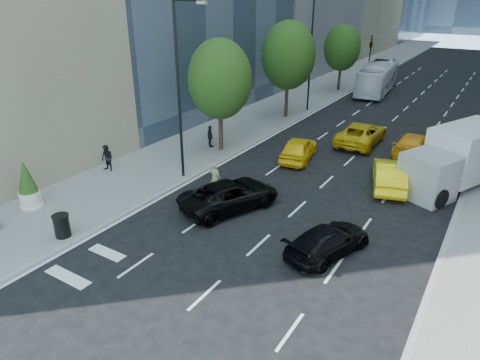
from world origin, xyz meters
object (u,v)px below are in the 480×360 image
Objects in this scene: trash_can at (62,226)px; city_bus at (378,77)px; black_sedan_lincoln at (230,195)px; black_sedan_mercedes at (328,241)px; box_truck at (459,158)px; planter_shrub at (28,185)px; skateboarder at (215,180)px.

city_bus is at bearing 85.16° from trash_can.
black_sedan_lincoln is 1.22× the size of black_sedan_mercedes.
black_sedan_lincoln is 8.04m from trash_can.
box_truck is 23.06m from planter_shrub.
city_bus is at bearing -64.31° from black_sedan_lincoln.
planter_shrub is at bearing -116.50° from box_truck.
box_truck is at bearing -144.84° from skateboarder.
black_sedan_lincoln is at bearing -92.92° from city_bus.
planter_shrub is at bearing 55.75° from black_sedan_lincoln.
black_sedan_mercedes is 0.58× the size of box_truck.
trash_can is at bearing -107.63° from box_truck.
planter_shrub is (-7.09, -36.99, -0.24)m from city_bus.
trash_can is at bearing 77.26° from black_sedan_lincoln.
skateboarder is at bearing -95.57° from city_bus.
black_sedan_mercedes is 4.24× the size of trash_can.
box_truck is (10.79, 8.29, 0.80)m from skateboarder.
box_truck is (10.81, -22.46, 0.15)m from city_bus.
city_bus is 11.08× the size of trash_can.
city_bus is at bearing 140.13° from box_truck.
black_sedan_lincoln reaches higher than trash_can.
box_truck is (3.53, 10.29, 1.10)m from black_sedan_mercedes.
trash_can is (-4.70, -6.53, -0.07)m from black_sedan_lincoln.
black_sedan_mercedes is (7.26, -2.00, -0.30)m from skateboarder.
planter_shrub is (-3.87, 1.02, 0.68)m from trash_can.
city_bus is (-1.48, 31.49, 0.85)m from black_sedan_lincoln.
skateboarder is at bearing 65.94° from trash_can.
planter_shrub is at bearing -106.45° from city_bus.
city_bus is 4.53× the size of planter_shrub.
skateboarder is 7.53m from black_sedan_mercedes.
skateboarder reaches higher than black_sedan_lincoln.
black_sedan_mercedes is 0.38× the size of city_bus.
black_sedan_mercedes is (5.80, -1.27, -0.10)m from black_sedan_lincoln.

